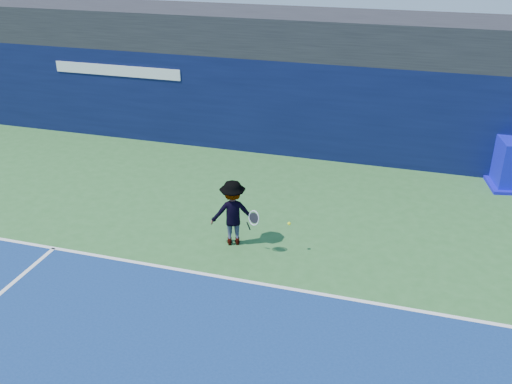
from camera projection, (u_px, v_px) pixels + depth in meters
baseline at (264, 284)px, 11.77m from camera, size 24.00×0.10×0.01m
stadium_band at (340, 35)px, 17.56m from camera, size 36.00×3.00×1.20m
back_wall_assembly at (330, 110)px, 17.60m from camera, size 36.00×1.03×3.00m
tennis_player at (233, 213)px, 12.95m from camera, size 1.32×0.92×1.58m
tennis_ball at (289, 224)px, 12.61m from camera, size 0.07×0.07×0.07m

